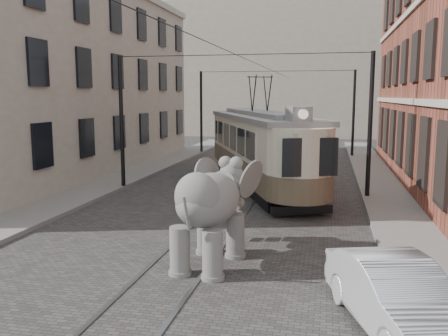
# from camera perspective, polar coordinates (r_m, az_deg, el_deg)

# --- Properties ---
(ground) EXTENTS (120.00, 120.00, 0.00)m
(ground) POSITION_cam_1_polar(r_m,az_deg,el_deg) (15.45, -1.60, -7.41)
(ground) COLOR #423F3D
(tram_rails) EXTENTS (1.54, 80.00, 0.02)m
(tram_rails) POSITION_cam_1_polar(r_m,az_deg,el_deg) (15.45, -1.60, -7.37)
(tram_rails) COLOR slate
(tram_rails) RESTS_ON ground
(sidewalk_right) EXTENTS (2.00, 60.00, 0.15)m
(sidewalk_right) POSITION_cam_1_polar(r_m,az_deg,el_deg) (15.21, 21.15, -7.96)
(sidewalk_right) COLOR slate
(sidewalk_right) RESTS_ON ground
(sidewalk_left) EXTENTS (2.00, 60.00, 0.15)m
(sidewalk_left) POSITION_cam_1_polar(r_m,az_deg,el_deg) (18.08, -22.14, -5.45)
(sidewalk_left) COLOR slate
(sidewalk_left) RESTS_ON ground
(stucco_building) EXTENTS (7.00, 24.00, 10.00)m
(stucco_building) POSITION_cam_1_polar(r_m,az_deg,el_deg) (28.45, -18.85, 9.59)
(stucco_building) COLOR gray
(stucco_building) RESTS_ON ground
(distant_block) EXTENTS (28.00, 10.00, 14.00)m
(distant_block) POSITION_cam_1_polar(r_m,az_deg,el_deg) (54.62, 8.63, 11.30)
(distant_block) COLOR gray
(distant_block) RESTS_ON ground
(catenary) EXTENTS (11.00, 30.20, 6.00)m
(catenary) POSITION_cam_1_polar(r_m,az_deg,el_deg) (19.83, 1.26, 4.92)
(catenary) COLOR black
(catenary) RESTS_ON ground
(tram) EXTENTS (7.31, 13.06, 5.16)m
(tram) POSITION_cam_1_polar(r_m,az_deg,el_deg) (23.03, 4.21, 4.35)
(tram) COLOR beige
(tram) RESTS_ON ground
(elephant) EXTENTS (2.90, 4.53, 2.61)m
(elephant) POSITION_cam_1_polar(r_m,az_deg,el_deg) (12.08, -1.79, -5.55)
(elephant) COLOR slate
(elephant) RESTS_ON ground
(parked_car) EXTENTS (2.59, 4.25, 1.32)m
(parked_car) POSITION_cam_1_polar(r_m,az_deg,el_deg) (9.54, 19.62, -14.01)
(parked_car) COLOR #A8A9AD
(parked_car) RESTS_ON ground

